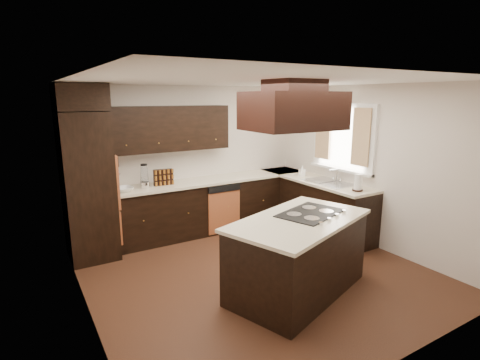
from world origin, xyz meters
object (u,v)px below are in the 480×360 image
Objects in this scene: spice_rack at (163,177)px; island at (298,257)px; oven_column at (88,187)px; range_hood at (293,111)px.

island is at bearing -66.29° from spice_rack.
range_hood is at bearing -50.26° from oven_column.
range_hood is (-0.05, 0.10, 1.72)m from island.
island is 1.72m from range_hood.
range_hood is 3.40× the size of spice_rack.
island is 2.65m from spice_rack.
oven_column is at bearing 129.74° from range_hood.
spice_rack is (-0.76, 2.46, 0.61)m from island.
island is at bearing -65.38° from range_hood.
spice_rack is at bearing 88.39° from island.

